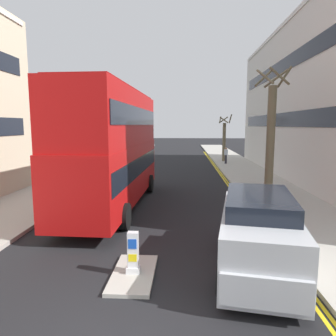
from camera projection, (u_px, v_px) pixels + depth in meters
name	position (u px, v px, depth m)	size (l,w,h in m)	color
sidewalk_right	(261.00, 184.00, 20.63)	(4.00, 80.00, 0.14)	#ADA89E
sidewalk_left	(71.00, 182.00, 21.31)	(4.00, 80.00, 0.14)	#ADA89E
kerb_line_outer	(234.00, 191.00, 18.77)	(0.10, 56.00, 0.01)	yellow
kerb_line_inner	(232.00, 191.00, 18.78)	(0.10, 56.00, 0.01)	yellow
traffic_island	(133.00, 274.00, 8.20)	(1.10, 2.20, 0.10)	#ADA89E
keep_left_bollard	(133.00, 254.00, 8.12)	(0.36, 0.28, 1.11)	silver
double_decker_bus_away	(114.00, 145.00, 14.81)	(3.04, 10.88, 5.64)	#B20F0F
taxi_minivan	(259.00, 234.00, 8.27)	(2.66, 5.06, 2.12)	silver
pedestrian_far	(226.00, 155.00, 30.94)	(0.34, 0.22, 1.62)	#2D2D38
street_tree_near	(271.00, 137.00, 16.22)	(1.79, 1.78, 6.77)	#6B6047
street_tree_mid	(224.00, 139.00, 32.91)	(1.33, 1.27, 4.96)	#6B6047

